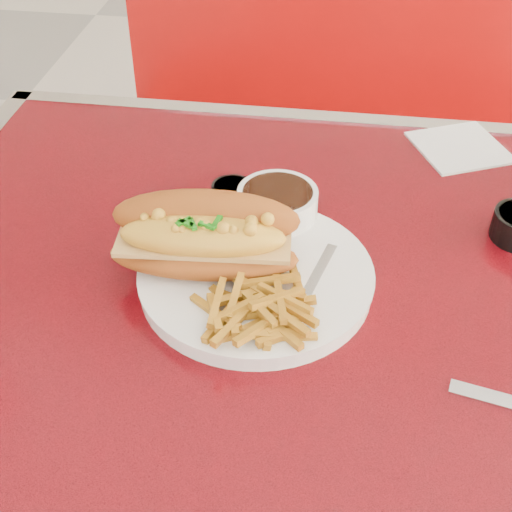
# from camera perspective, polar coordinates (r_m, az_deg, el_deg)

# --- Properties ---
(diner_table) EXTENTS (1.23, 0.83, 0.77)m
(diner_table) POSITION_cam_1_polar(r_m,az_deg,el_deg) (0.89, 11.04, -11.68)
(diner_table) COLOR #B80B17
(diner_table) RESTS_ON ground
(booth_bench_far) EXTENTS (1.20, 0.51, 0.90)m
(booth_bench_far) POSITION_cam_1_polar(r_m,az_deg,el_deg) (1.70, 9.58, 2.86)
(booth_bench_far) COLOR #A70C0B
(booth_bench_far) RESTS_ON ground
(dinner_plate) EXTENTS (0.33, 0.33, 0.02)m
(dinner_plate) POSITION_cam_1_polar(r_m,az_deg,el_deg) (0.77, 0.00, -1.70)
(dinner_plate) COLOR white
(dinner_plate) RESTS_ON diner_table
(mac_hoagie) EXTENTS (0.21, 0.11, 0.09)m
(mac_hoagie) POSITION_cam_1_polar(r_m,az_deg,el_deg) (0.76, -4.16, 1.58)
(mac_hoagie) COLOR #A9551B
(mac_hoagie) RESTS_ON dinner_plate
(fries_pile) EXTENTS (0.11, 0.10, 0.03)m
(fries_pile) POSITION_cam_1_polar(r_m,az_deg,el_deg) (0.71, -0.11, -3.75)
(fries_pile) COLOR orange
(fries_pile) RESTS_ON dinner_plate
(fork) EXTENTS (0.06, 0.16, 0.00)m
(fork) POSITION_cam_1_polar(r_m,az_deg,el_deg) (0.77, 5.04, -1.27)
(fork) COLOR #B8B9BD
(fork) RESTS_ON dinner_plate
(gravy_ramekin) EXTENTS (0.12, 0.12, 0.05)m
(gravy_ramekin) POSITION_cam_1_polar(r_m,az_deg,el_deg) (0.84, 1.72, 3.83)
(gravy_ramekin) COLOR white
(gravy_ramekin) RESTS_ON diner_table
(sauce_cup_left) EXTENTS (0.06, 0.06, 0.03)m
(sauce_cup_left) POSITION_cam_1_polar(r_m,az_deg,el_deg) (0.89, -1.90, 5.04)
(sauce_cup_left) COLOR black
(sauce_cup_left) RESTS_ON diner_table
(paper_napkin) EXTENTS (0.15, 0.15, 0.00)m
(paper_napkin) POSITION_cam_1_polar(r_m,az_deg,el_deg) (1.05, 15.98, 8.35)
(paper_napkin) COLOR white
(paper_napkin) RESTS_ON diner_table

